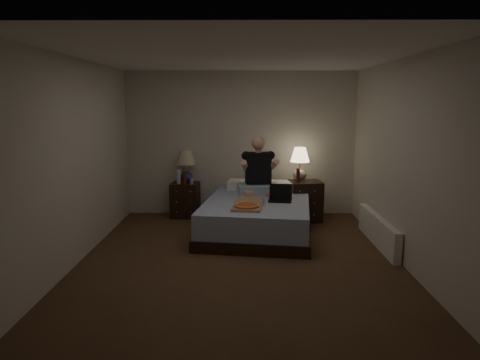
{
  "coord_description": "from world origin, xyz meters",
  "views": [
    {
      "loc": [
        0.05,
        -5.23,
        1.96
      ],
      "look_at": [
        0.0,
        0.9,
        0.85
      ],
      "focal_mm": 32.0,
      "sensor_mm": 36.0,
      "label": 1
    }
  ],
  "objects_px": {
    "lamp_right": "(300,164)",
    "person": "(259,166)",
    "pizza_box": "(247,206)",
    "nightstand_right": "(305,201)",
    "water_bottle": "(179,177)",
    "beer_bottle_right": "(298,175)",
    "radiator": "(378,231)",
    "beer_bottle_left": "(185,178)",
    "lamp_left": "(186,167)",
    "laptop": "(280,193)",
    "soda_can": "(191,181)",
    "nightstand_left": "(185,200)",
    "bed": "(257,217)"
  },
  "relations": [
    {
      "from": "beer_bottle_left",
      "to": "laptop",
      "type": "xyz_separation_m",
      "value": [
        1.54,
        -0.86,
        -0.08
      ]
    },
    {
      "from": "nightstand_left",
      "to": "nightstand_right",
      "type": "distance_m",
      "value": 2.06
    },
    {
      "from": "beer_bottle_left",
      "to": "person",
      "type": "relative_size",
      "value": 0.25
    },
    {
      "from": "beer_bottle_right",
      "to": "lamp_left",
      "type": "bearing_deg",
      "value": 169.76
    },
    {
      "from": "lamp_left",
      "to": "person",
      "type": "relative_size",
      "value": 0.6
    },
    {
      "from": "lamp_left",
      "to": "water_bottle",
      "type": "height_order",
      "value": "lamp_left"
    },
    {
      "from": "nightstand_right",
      "to": "beer_bottle_right",
      "type": "xyz_separation_m",
      "value": [
        -0.13,
        -0.08,
        0.45
      ]
    },
    {
      "from": "nightstand_right",
      "to": "water_bottle",
      "type": "bearing_deg",
      "value": 168.68
    },
    {
      "from": "beer_bottle_right",
      "to": "person",
      "type": "height_order",
      "value": "person"
    },
    {
      "from": "nightstand_right",
      "to": "laptop",
      "type": "bearing_deg",
      "value": -129.22
    },
    {
      "from": "nightstand_right",
      "to": "soda_can",
      "type": "relative_size",
      "value": 6.67
    },
    {
      "from": "water_bottle",
      "to": "lamp_left",
      "type": "bearing_deg",
      "value": 46.72
    },
    {
      "from": "beer_bottle_right",
      "to": "soda_can",
      "type": "bearing_deg",
      "value": 174.15
    },
    {
      "from": "bed",
      "to": "laptop",
      "type": "bearing_deg",
      "value": -4.18
    },
    {
      "from": "bed",
      "to": "nightstand_left",
      "type": "bearing_deg",
      "value": 150.39
    },
    {
      "from": "beer_bottle_left",
      "to": "radiator",
      "type": "height_order",
      "value": "beer_bottle_left"
    },
    {
      "from": "nightstand_left",
      "to": "radiator",
      "type": "height_order",
      "value": "nightstand_left"
    },
    {
      "from": "nightstand_right",
      "to": "soda_can",
      "type": "height_order",
      "value": "soda_can"
    },
    {
      "from": "nightstand_right",
      "to": "soda_can",
      "type": "xyz_separation_m",
      "value": [
        -1.92,
        0.1,
        0.31
      ]
    },
    {
      "from": "beer_bottle_right",
      "to": "person",
      "type": "bearing_deg",
      "value": -162.41
    },
    {
      "from": "beer_bottle_right",
      "to": "radiator",
      "type": "relative_size",
      "value": 0.14
    },
    {
      "from": "laptop",
      "to": "pizza_box",
      "type": "height_order",
      "value": "laptop"
    },
    {
      "from": "laptop",
      "to": "nightstand_left",
      "type": "bearing_deg",
      "value": 156.03
    },
    {
      "from": "beer_bottle_left",
      "to": "laptop",
      "type": "bearing_deg",
      "value": -29.32
    },
    {
      "from": "beer_bottle_left",
      "to": "person",
      "type": "bearing_deg",
      "value": -16.27
    },
    {
      "from": "beer_bottle_right",
      "to": "radiator",
      "type": "xyz_separation_m",
      "value": [
        0.98,
        -1.18,
        -0.58
      ]
    },
    {
      "from": "radiator",
      "to": "laptop",
      "type": "bearing_deg",
      "value": 160.79
    },
    {
      "from": "lamp_right",
      "to": "water_bottle",
      "type": "bearing_deg",
      "value": 178.36
    },
    {
      "from": "nightstand_right",
      "to": "beer_bottle_right",
      "type": "bearing_deg",
      "value": -156.39
    },
    {
      "from": "beer_bottle_left",
      "to": "lamp_left",
      "type": "bearing_deg",
      "value": 88.74
    },
    {
      "from": "beer_bottle_left",
      "to": "person",
      "type": "xyz_separation_m",
      "value": [
        1.23,
        -0.36,
        0.26
      ]
    },
    {
      "from": "lamp_right",
      "to": "lamp_left",
      "type": "bearing_deg",
      "value": 174.6
    },
    {
      "from": "nightstand_left",
      "to": "water_bottle",
      "type": "height_order",
      "value": "water_bottle"
    },
    {
      "from": "person",
      "to": "laptop",
      "type": "bearing_deg",
      "value": -65.11
    },
    {
      "from": "person",
      "to": "laptop",
      "type": "xyz_separation_m",
      "value": [
        0.3,
        -0.5,
        -0.35
      ]
    },
    {
      "from": "nightstand_left",
      "to": "laptop",
      "type": "height_order",
      "value": "laptop"
    },
    {
      "from": "person",
      "to": "pizza_box",
      "type": "height_order",
      "value": "person"
    },
    {
      "from": "soda_can",
      "to": "person",
      "type": "xyz_separation_m",
      "value": [
        1.13,
        -0.39,
        0.33
      ]
    },
    {
      "from": "nightstand_left",
      "to": "radiator",
      "type": "bearing_deg",
      "value": -22.03
    },
    {
      "from": "nightstand_left",
      "to": "beer_bottle_left",
      "type": "height_order",
      "value": "beer_bottle_left"
    },
    {
      "from": "nightstand_right",
      "to": "beer_bottle_right",
      "type": "relative_size",
      "value": 2.9
    },
    {
      "from": "bed",
      "to": "laptop",
      "type": "relative_size",
      "value": 6.0
    },
    {
      "from": "soda_can",
      "to": "laptop",
      "type": "relative_size",
      "value": 0.29
    },
    {
      "from": "pizza_box",
      "to": "water_bottle",
      "type": "bearing_deg",
      "value": 135.95
    },
    {
      "from": "soda_can",
      "to": "pizza_box",
      "type": "bearing_deg",
      "value": -55.88
    },
    {
      "from": "lamp_right",
      "to": "person",
      "type": "distance_m",
      "value": 0.79
    },
    {
      "from": "water_bottle",
      "to": "beer_bottle_right",
      "type": "xyz_separation_m",
      "value": [
        2.0,
        -0.22,
        0.06
      ]
    },
    {
      "from": "water_bottle",
      "to": "pizza_box",
      "type": "height_order",
      "value": "water_bottle"
    },
    {
      "from": "nightstand_left",
      "to": "soda_can",
      "type": "height_order",
      "value": "soda_can"
    },
    {
      "from": "bed",
      "to": "lamp_right",
      "type": "height_order",
      "value": "lamp_right"
    }
  ]
}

